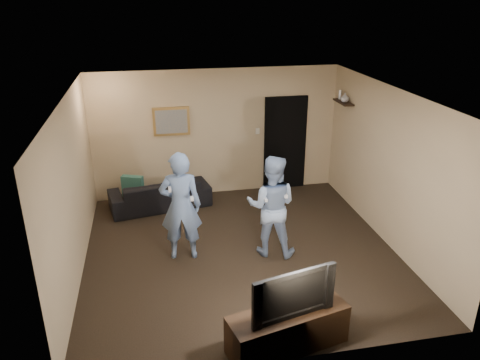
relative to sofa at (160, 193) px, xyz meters
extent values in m
plane|color=black|center=(1.23, -1.99, -0.28)|extent=(5.00, 5.00, 0.00)
cube|color=silver|center=(1.23, -1.99, 2.32)|extent=(5.00, 5.00, 0.04)
cube|color=tan|center=(1.23, 0.51, 1.02)|extent=(5.00, 0.04, 2.60)
cube|color=tan|center=(1.23, -4.49, 1.02)|extent=(5.00, 0.04, 2.60)
cube|color=tan|center=(-1.27, -1.99, 1.02)|extent=(0.04, 5.00, 2.60)
cube|color=tan|center=(3.73, -1.99, 1.02)|extent=(0.04, 5.00, 2.60)
imported|color=black|center=(0.00, 0.00, 0.00)|extent=(2.04, 1.10, 0.57)
cube|color=#194D46|center=(-0.51, 0.00, 0.20)|extent=(0.44, 0.28, 0.42)
cube|color=olive|center=(0.33, 0.48, 1.32)|extent=(0.72, 0.05, 0.57)
cube|color=slate|center=(0.33, 0.46, 1.32)|extent=(0.62, 0.01, 0.47)
cube|color=black|center=(2.68, 0.48, 0.72)|extent=(0.90, 0.06, 2.00)
cube|color=silver|center=(2.08, 0.48, 1.02)|extent=(0.08, 0.02, 0.12)
cube|color=black|center=(3.62, -0.19, 1.71)|extent=(0.20, 0.60, 0.03)
imported|color=#B6B6BB|center=(3.62, -0.24, 1.81)|extent=(0.21, 0.21, 0.17)
cylinder|color=silver|center=(3.62, 0.00, 1.81)|extent=(0.06, 0.06, 0.18)
cube|color=black|center=(1.35, -4.28, -0.03)|extent=(1.53, 0.80, 0.52)
imported|color=black|center=(1.35, -4.28, 0.53)|extent=(1.06, 0.38, 0.61)
imported|color=#6B89B9|center=(0.28, -1.95, 0.61)|extent=(0.69, 0.49, 1.78)
cube|color=white|center=(0.12, -2.17, 1.00)|extent=(0.04, 0.14, 0.04)
cube|color=white|center=(0.44, -2.17, 0.83)|extent=(0.05, 0.09, 0.05)
imported|color=#8BA5CA|center=(1.70, -2.11, 0.56)|extent=(0.99, 0.89, 1.68)
cube|color=white|center=(1.54, -2.33, 0.79)|extent=(0.04, 0.14, 0.04)
cube|color=white|center=(1.86, -2.33, 0.81)|extent=(0.05, 0.09, 0.05)
camera|label=1|loc=(-0.09, -8.57, 3.75)|focal=35.00mm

